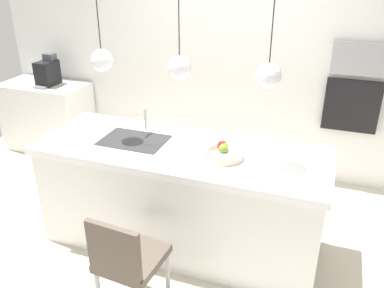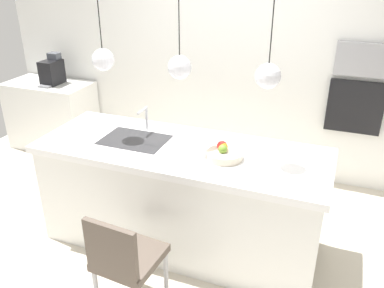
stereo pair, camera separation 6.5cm
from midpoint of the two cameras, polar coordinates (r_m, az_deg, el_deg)
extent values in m
plane|color=beige|center=(3.83, -1.94, -13.44)|extent=(6.60, 6.60, 0.00)
cube|color=white|center=(4.69, 5.41, 11.65)|extent=(6.00, 0.10, 2.60)
cube|color=white|center=(3.57, -2.05, -7.85)|extent=(2.37, 0.83, 0.89)
cube|color=white|center=(3.33, -2.17, -1.00)|extent=(2.43, 0.89, 0.06)
cube|color=#2D2D30|center=(3.49, -8.73, 0.45)|extent=(0.56, 0.40, 0.02)
cylinder|color=silver|center=(3.64, -7.09, 3.57)|extent=(0.02, 0.02, 0.22)
cylinder|color=silver|center=(3.54, -7.75, 4.62)|extent=(0.02, 0.16, 0.02)
cylinder|color=beige|center=(3.14, 4.12, -1.52)|extent=(0.28, 0.28, 0.06)
sphere|color=red|center=(3.15, 3.73, -0.24)|extent=(0.08, 0.08, 0.08)
sphere|color=olive|center=(3.11, 3.85, -0.68)|extent=(0.07, 0.07, 0.07)
sphere|color=orange|center=(3.14, 3.87, -0.38)|extent=(0.07, 0.07, 0.07)
cube|color=white|center=(5.71, -20.00, 3.72)|extent=(1.10, 0.60, 0.89)
cube|color=black|center=(5.48, -20.09, 9.40)|extent=(0.20, 0.28, 0.30)
cube|color=gray|center=(5.39, -20.99, 7.48)|extent=(0.16, 0.08, 0.02)
cube|color=#4C515B|center=(5.50, -19.84, 11.55)|extent=(0.14, 0.11, 0.08)
cube|color=#9E9EA3|center=(4.45, 22.26, 11.12)|extent=(0.54, 0.08, 0.34)
cube|color=black|center=(4.59, 21.25, 5.09)|extent=(0.56, 0.08, 0.56)
cube|color=brown|center=(2.98, -9.08, -15.64)|extent=(0.45, 0.47, 0.06)
cube|color=brown|center=(2.72, -11.74, -14.56)|extent=(0.39, 0.07, 0.38)
cylinder|color=#B2B2B7|center=(3.19, -4.06, -17.90)|extent=(0.04, 0.04, 0.42)
cylinder|color=#B2B2B7|center=(3.33, -9.62, -15.99)|extent=(0.04, 0.04, 0.42)
sphere|color=silver|center=(3.39, -13.17, 11.46)|extent=(0.18, 0.18, 0.18)
cylinder|color=black|center=(3.33, -13.85, 18.00)|extent=(0.01, 0.01, 0.60)
sphere|color=silver|center=(3.09, -2.39, 10.77)|extent=(0.18, 0.18, 0.18)
cylinder|color=black|center=(3.02, -2.53, 17.98)|extent=(0.01, 0.01, 0.60)
sphere|color=silver|center=(2.91, 10.12, 9.50)|extent=(0.18, 0.18, 0.18)
cylinder|color=black|center=(2.83, 10.74, 17.13)|extent=(0.01, 0.01, 0.60)
camera|label=1|loc=(0.03, -90.57, -0.27)|focal=37.70mm
camera|label=2|loc=(0.03, 89.43, 0.27)|focal=37.70mm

